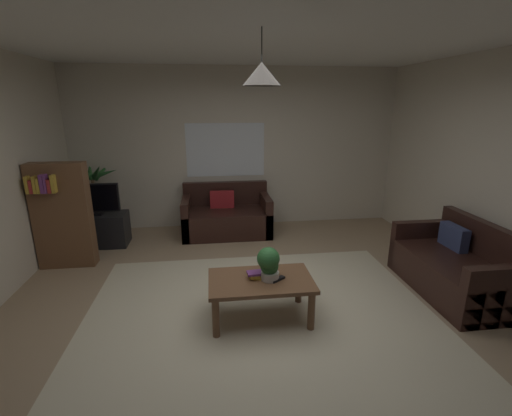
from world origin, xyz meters
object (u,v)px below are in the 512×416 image
(tv_stand, at_px, (97,230))
(book_on_table_0, at_px, (256,277))
(potted_palm_corner, at_px, (94,199))
(bookshelf_corner, at_px, (62,215))
(couch_under_window, at_px, (227,217))
(coffee_table, at_px, (261,285))
(tv, at_px, (93,199))
(book_on_table_2, at_px, (255,273))
(potted_plant_on_table, at_px, (269,263))
(book_on_table_1, at_px, (255,275))
(couch_right_side, at_px, (456,269))
(pendant_lamp, at_px, (262,74))
(remote_on_table_0, at_px, (278,279))

(tv_stand, bearing_deg, book_on_table_0, -45.63)
(potted_palm_corner, height_order, bookshelf_corner, bookshelf_corner)
(couch_under_window, xyz_separation_m, coffee_table, (0.22, -2.53, 0.09))
(tv, relative_size, potted_palm_corner, 0.61)
(book_on_table_2, xyz_separation_m, potted_plant_on_table, (0.13, -0.04, 0.12))
(book_on_table_1, xyz_separation_m, book_on_table_2, (0.00, -0.00, 0.02))
(couch_right_side, distance_m, tv_stand, 4.95)
(couch_right_side, relative_size, tv_stand, 1.63)
(couch_right_side, height_order, coffee_table, couch_right_side)
(couch_right_side, bearing_deg, couch_under_window, -131.87)
(potted_palm_corner, xyz_separation_m, bookshelf_corner, (-0.03, -1.21, 0.11))
(book_on_table_1, bearing_deg, tv_stand, 134.23)
(coffee_table, bearing_deg, couch_under_window, 95.05)
(couch_under_window, distance_m, tv_stand, 2.01)
(coffee_table, height_order, bookshelf_corner, bookshelf_corner)
(coffee_table, bearing_deg, bookshelf_corner, 147.14)
(couch_right_side, bearing_deg, book_on_table_0, -84.45)
(book_on_table_1, bearing_deg, pendant_lamp, -25.90)
(book_on_table_2, height_order, bookshelf_corner, bookshelf_corner)
(coffee_table, relative_size, book_on_table_0, 8.27)
(book_on_table_0, distance_m, remote_on_table_0, 0.22)
(couch_under_window, xyz_separation_m, tv, (-1.99, -0.30, 0.47))
(couch_under_window, distance_m, book_on_table_0, 2.51)
(tv, bearing_deg, book_on_table_1, -45.49)
(tv, xyz_separation_m, pendant_lamp, (2.22, -2.22, 1.60))
(book_on_table_1, height_order, pendant_lamp, pendant_lamp)
(remote_on_table_0, bearing_deg, bookshelf_corner, 22.33)
(book_on_table_0, height_order, tv_stand, tv_stand)
(remote_on_table_0, relative_size, tv_stand, 0.18)
(book_on_table_0, xyz_separation_m, remote_on_table_0, (0.21, -0.07, 0.00))
(tv, bearing_deg, couch_right_side, -23.50)
(tv, bearing_deg, book_on_table_2, -45.45)
(couch_under_window, distance_m, bookshelf_corner, 2.43)
(coffee_table, relative_size, book_on_table_2, 6.72)
(couch_under_window, xyz_separation_m, bookshelf_corner, (-2.18, -0.98, 0.44))
(tv_stand, distance_m, tv, 0.50)
(tv_stand, bearing_deg, tv, -90.00)
(coffee_table, height_order, book_on_table_1, book_on_table_1)
(couch_under_window, height_order, book_on_table_1, couch_under_window)
(couch_under_window, height_order, bookshelf_corner, bookshelf_corner)
(couch_right_side, xyz_separation_m, book_on_table_1, (-2.37, -0.23, 0.19))
(book_on_table_1, distance_m, potted_plant_on_table, 0.20)
(couch_under_window, height_order, pendant_lamp, pendant_lamp)
(book_on_table_0, height_order, potted_palm_corner, potted_palm_corner)
(potted_palm_corner, bearing_deg, bookshelf_corner, -91.64)
(book_on_table_1, bearing_deg, tv, 134.51)
(potted_palm_corner, height_order, pendant_lamp, pendant_lamp)
(pendant_lamp, bearing_deg, couch_under_window, 95.05)
(tv_stand, bearing_deg, coffee_table, -45.36)
(pendant_lamp, bearing_deg, tv, 134.91)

